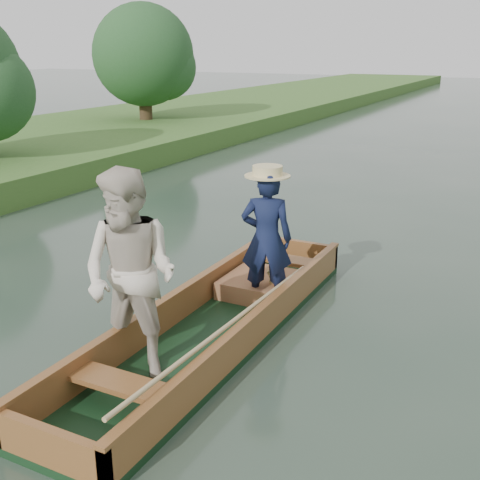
% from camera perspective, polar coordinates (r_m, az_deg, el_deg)
% --- Properties ---
extents(ground, '(120.00, 120.00, 0.00)m').
position_cam_1_polar(ground, '(6.65, -2.39, -9.25)').
color(ground, '#283D30').
rests_on(ground, ground).
extents(punt, '(1.30, 5.00, 2.04)m').
position_cam_1_polar(punt, '(6.14, -4.74, -4.26)').
color(punt, black).
rests_on(punt, ground).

